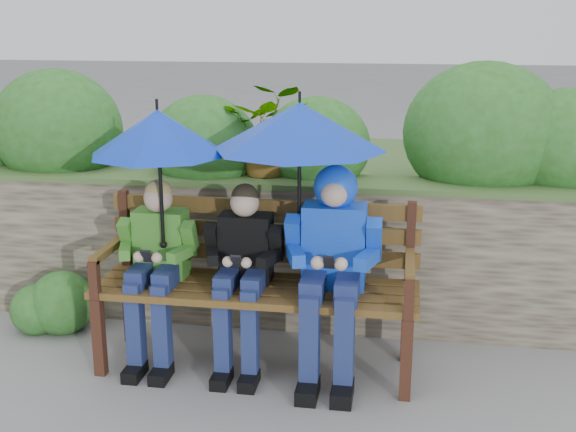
% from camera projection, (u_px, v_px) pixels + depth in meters
% --- Properties ---
extents(ground, '(60.00, 60.00, 0.00)m').
position_uv_depth(ground, '(285.00, 370.00, 4.41)').
color(ground, gray).
rests_on(ground, ground).
extents(garden_backdrop, '(8.00, 2.83, 1.84)m').
position_uv_depth(garden_backdrop, '(321.00, 205.00, 5.76)').
color(garden_backdrop, '#494335').
rests_on(garden_backdrop, ground).
extents(park_bench, '(1.94, 0.57, 1.02)m').
position_uv_depth(park_bench, '(258.00, 273.00, 4.38)').
color(park_bench, '#381D13').
rests_on(park_bench, ground).
extents(boy_left, '(0.47, 0.54, 1.14)m').
position_uv_depth(boy_left, '(157.00, 261.00, 4.37)').
color(boy_left, '#407E2A').
rests_on(boy_left, ground).
extents(boy_middle, '(0.46, 0.54, 1.14)m').
position_uv_depth(boy_middle, '(243.00, 266.00, 4.29)').
color(boy_middle, black).
rests_on(boy_middle, ground).
extents(boy_right, '(0.56, 0.67, 1.26)m').
position_uv_depth(boy_right, '(333.00, 255.00, 4.18)').
color(boy_right, blue).
rests_on(boy_right, ground).
extents(umbrella_left, '(0.81, 0.81, 0.89)m').
position_uv_depth(umbrella_left, '(158.00, 132.00, 4.14)').
color(umbrella_left, '#082EC0').
rests_on(umbrella_left, ground).
extents(umbrella_right, '(1.00, 1.00, 0.92)m').
position_uv_depth(umbrella_right, '(300.00, 126.00, 4.07)').
color(umbrella_right, '#082EC0').
rests_on(umbrella_right, ground).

